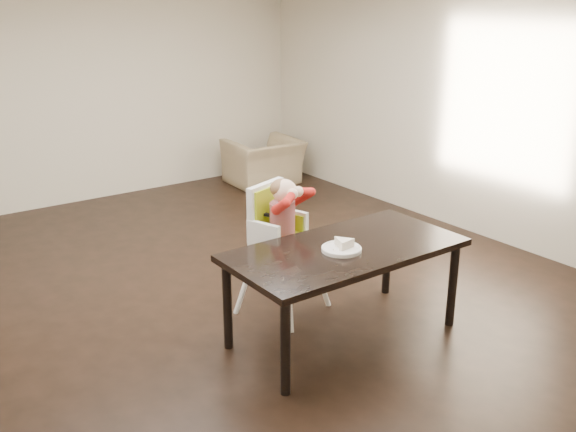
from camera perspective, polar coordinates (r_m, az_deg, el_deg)
ground at (r=5.84m, az=-4.83°, el=-6.74°), size 7.00×7.00×0.00m
room_walls at (r=5.31m, az=-5.38°, el=11.61°), size 6.02×7.02×2.71m
dining_table at (r=4.86m, az=5.10°, el=-3.60°), size 1.80×0.90×0.75m
high_chair at (r=5.22m, az=-0.72°, el=-0.24°), size 0.61×0.61×1.15m
plate at (r=4.74m, az=4.84°, el=-2.74°), size 0.37×0.37×0.08m
armchair at (r=9.06m, az=-2.19°, el=5.49°), size 0.98×0.66×0.84m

